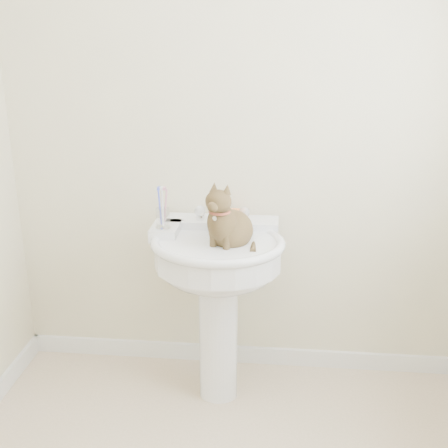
# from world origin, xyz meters

# --- Properties ---
(wall_back) EXTENTS (2.20, 0.00, 2.50)m
(wall_back) POSITION_xyz_m (0.00, 1.10, 1.25)
(wall_back) COLOR beige
(wall_back) RESTS_ON ground
(baseboard_back) EXTENTS (2.20, 0.02, 0.09)m
(baseboard_back) POSITION_xyz_m (0.00, 1.09, 0.04)
(baseboard_back) COLOR white
(baseboard_back) RESTS_ON floor
(pedestal_sink) EXTENTS (0.60, 0.58, 0.82)m
(pedestal_sink) POSITION_xyz_m (-0.07, 0.81, 0.64)
(pedestal_sink) COLOR white
(pedestal_sink) RESTS_ON floor
(faucet) EXTENTS (0.28, 0.12, 0.14)m
(faucet) POSITION_xyz_m (-0.07, 0.95, 0.86)
(faucet) COLOR silver
(faucet) RESTS_ON pedestal_sink
(soap_bar) EXTENTS (0.09, 0.06, 0.03)m
(soap_bar) POSITION_xyz_m (-0.02, 1.04, 0.83)
(soap_bar) COLOR orange
(soap_bar) RESTS_ON pedestal_sink
(toothbrush_cup) EXTENTS (0.07, 0.07, 0.19)m
(toothbrush_cup) POSITION_xyz_m (-0.32, 0.84, 0.87)
(toothbrush_cup) COLOR silver
(toothbrush_cup) RESTS_ON pedestal_sink
(cat) EXTENTS (0.21, 0.27, 0.39)m
(cat) POSITION_xyz_m (-0.02, 0.79, 0.86)
(cat) COLOR brown
(cat) RESTS_ON pedestal_sink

